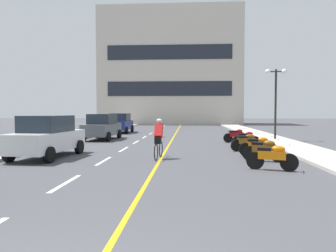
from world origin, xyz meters
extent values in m
plane|color=#47474C|center=(0.00, 21.00, 0.00)|extent=(140.00, 140.00, 0.00)
cube|color=#B7B2A8|center=(-7.20, 24.00, 0.06)|extent=(2.40, 72.00, 0.12)
cube|color=#B7B2A8|center=(7.20, 24.00, 0.06)|extent=(2.40, 72.00, 0.12)
cube|color=silver|center=(-2.00, 6.00, 0.00)|extent=(0.14, 2.20, 0.01)
cube|color=silver|center=(-2.00, 10.00, 0.00)|extent=(0.14, 2.20, 0.01)
cube|color=silver|center=(-2.00, 14.00, 0.00)|extent=(0.14, 2.20, 0.01)
cube|color=silver|center=(-2.00, 18.00, 0.00)|extent=(0.14, 2.20, 0.01)
cube|color=silver|center=(-2.00, 22.00, 0.00)|extent=(0.14, 2.20, 0.01)
cube|color=silver|center=(-2.00, 26.00, 0.00)|extent=(0.14, 2.20, 0.01)
cube|color=silver|center=(-2.00, 30.00, 0.00)|extent=(0.14, 2.20, 0.01)
cube|color=silver|center=(-2.00, 34.00, 0.00)|extent=(0.14, 2.20, 0.01)
cube|color=silver|center=(-2.00, 38.00, 0.00)|extent=(0.14, 2.20, 0.01)
cube|color=silver|center=(-2.00, 42.00, 0.00)|extent=(0.14, 2.20, 0.01)
cube|color=silver|center=(-2.00, 46.00, 0.00)|extent=(0.14, 2.20, 0.01)
cube|color=gold|center=(0.25, 24.00, 0.00)|extent=(0.12, 66.00, 0.01)
cube|color=beige|center=(-1.48, 49.36, 8.98)|extent=(22.02, 8.71, 17.96)
cube|color=#1E232D|center=(-1.48, 44.95, 5.39)|extent=(18.50, 0.10, 2.16)
cube|color=#1E232D|center=(-1.48, 44.95, 10.78)|extent=(18.50, 0.10, 2.16)
cylinder|color=black|center=(7.35, 19.71, 2.49)|extent=(0.14, 0.14, 4.74)
cylinder|color=black|center=(7.35, 19.71, 4.71)|extent=(1.10, 0.08, 0.08)
sphere|color=white|center=(6.80, 19.71, 4.71)|extent=(0.36, 0.36, 0.36)
sphere|color=white|center=(7.90, 19.71, 4.71)|extent=(0.36, 0.36, 0.36)
cylinder|color=black|center=(-5.46, 12.30, 0.32)|extent=(0.27, 0.65, 0.64)
cylinder|color=black|center=(-3.76, 12.17, 0.32)|extent=(0.27, 0.65, 0.64)
cylinder|color=black|center=(-5.67, 9.51, 0.32)|extent=(0.27, 0.65, 0.64)
cylinder|color=black|center=(-3.97, 9.38, 0.32)|extent=(0.27, 0.65, 0.64)
cube|color=silver|center=(-4.71, 10.84, 0.72)|extent=(2.01, 4.32, 0.80)
cube|color=#1E2833|center=(-4.71, 10.84, 1.47)|extent=(1.72, 2.31, 0.70)
cylinder|color=black|center=(-5.48, 21.13, 0.32)|extent=(0.25, 0.65, 0.64)
cylinder|color=black|center=(-3.79, 21.05, 0.32)|extent=(0.25, 0.65, 0.64)
cylinder|color=black|center=(-5.62, 18.33, 0.32)|extent=(0.25, 0.65, 0.64)
cylinder|color=black|center=(-3.92, 18.25, 0.32)|extent=(0.25, 0.65, 0.64)
cube|color=#4C5156|center=(-4.70, 19.69, 0.72)|extent=(1.90, 4.28, 0.80)
cube|color=#1E2833|center=(-4.70, 19.69, 1.47)|extent=(1.66, 2.27, 0.70)
cylinder|color=black|center=(-5.80, 28.30, 0.32)|extent=(0.22, 0.64, 0.64)
cylinder|color=black|center=(-4.10, 28.29, 0.32)|extent=(0.22, 0.64, 0.64)
cylinder|color=black|center=(-5.81, 25.50, 0.32)|extent=(0.22, 0.64, 0.64)
cylinder|color=black|center=(-4.11, 25.49, 0.32)|extent=(0.22, 0.64, 0.64)
cube|color=navy|center=(-4.96, 26.90, 0.72)|extent=(1.72, 4.21, 0.80)
cube|color=#1E2833|center=(-4.96, 26.90, 1.47)|extent=(1.57, 2.21, 0.70)
cylinder|color=black|center=(4.76, 8.19, 0.30)|extent=(0.60, 0.28, 0.60)
cylinder|color=black|center=(3.72, 8.52, 0.30)|extent=(0.60, 0.28, 0.60)
cube|color=orange|center=(4.24, 8.36, 0.52)|extent=(0.94, 0.54, 0.28)
ellipsoid|color=orange|center=(4.43, 8.29, 0.74)|extent=(0.49, 0.36, 0.22)
cube|color=black|center=(4.00, 8.43, 0.72)|extent=(0.49, 0.36, 0.10)
cylinder|color=silver|center=(4.76, 8.19, 0.90)|extent=(0.21, 0.58, 0.03)
cylinder|color=black|center=(4.94, 10.13, 0.30)|extent=(0.60, 0.28, 0.60)
cylinder|color=black|center=(3.89, 10.47, 0.30)|extent=(0.60, 0.28, 0.60)
cube|color=brown|center=(4.42, 10.30, 0.52)|extent=(0.94, 0.55, 0.28)
ellipsoid|color=brown|center=(4.61, 10.24, 0.74)|extent=(0.49, 0.37, 0.22)
cube|color=black|center=(4.18, 10.38, 0.72)|extent=(0.49, 0.37, 0.10)
cylinder|color=silver|center=(4.94, 10.13, 0.90)|extent=(0.22, 0.58, 0.03)
cylinder|color=black|center=(5.07, 11.78, 0.30)|extent=(0.60, 0.12, 0.60)
cylinder|color=black|center=(3.97, 11.82, 0.30)|extent=(0.60, 0.12, 0.60)
cube|color=orange|center=(4.52, 11.80, 0.52)|extent=(0.91, 0.31, 0.28)
ellipsoid|color=orange|center=(4.72, 11.79, 0.74)|extent=(0.45, 0.25, 0.22)
cube|color=black|center=(4.27, 11.81, 0.72)|extent=(0.45, 0.25, 0.10)
cylinder|color=silver|center=(5.07, 11.78, 0.90)|extent=(0.05, 0.60, 0.03)
cylinder|color=black|center=(4.85, 13.87, 0.30)|extent=(0.60, 0.29, 0.60)
cylinder|color=black|center=(3.81, 13.52, 0.30)|extent=(0.60, 0.29, 0.60)
cube|color=brown|center=(4.33, 13.69, 0.52)|extent=(0.94, 0.56, 0.28)
ellipsoid|color=brown|center=(4.52, 13.76, 0.74)|extent=(0.49, 0.37, 0.22)
cube|color=black|center=(4.10, 13.61, 0.72)|extent=(0.49, 0.37, 0.10)
cylinder|color=silver|center=(4.85, 13.87, 0.90)|extent=(0.22, 0.58, 0.03)
cylinder|color=black|center=(5.17, 15.72, 0.30)|extent=(0.61, 0.24, 0.60)
cylinder|color=black|center=(4.11, 15.45, 0.30)|extent=(0.61, 0.24, 0.60)
cube|color=maroon|center=(4.64, 15.59, 0.52)|extent=(0.94, 0.49, 0.28)
ellipsoid|color=maroon|center=(4.83, 15.64, 0.74)|extent=(0.49, 0.34, 0.22)
cube|color=black|center=(4.40, 15.53, 0.72)|extent=(0.49, 0.34, 0.10)
cylinder|color=silver|center=(5.17, 15.72, 0.90)|extent=(0.18, 0.59, 0.03)
cylinder|color=black|center=(5.01, 18.23, 0.30)|extent=(0.61, 0.23, 0.60)
cylinder|color=black|center=(3.94, 18.00, 0.30)|extent=(0.61, 0.23, 0.60)
cube|color=maroon|center=(4.48, 18.11, 0.52)|extent=(0.94, 0.47, 0.28)
ellipsoid|color=maroon|center=(4.67, 18.16, 0.74)|extent=(0.48, 0.33, 0.22)
cube|color=black|center=(4.23, 18.06, 0.72)|extent=(0.48, 0.33, 0.10)
cylinder|color=silver|center=(5.01, 18.23, 0.90)|extent=(0.16, 0.59, 0.03)
torus|color=black|center=(0.20, 11.33, 0.34)|extent=(0.11, 0.72, 0.72)
torus|color=black|center=(0.10, 10.29, 0.34)|extent=(0.11, 0.72, 0.72)
cylinder|color=red|center=(0.15, 10.78, 0.64)|extent=(0.13, 0.95, 0.04)
cube|color=black|center=(0.13, 10.64, 0.86)|extent=(0.12, 0.21, 0.06)
cylinder|color=red|center=(0.19, 11.23, 0.89)|extent=(0.42, 0.07, 0.03)
cube|color=black|center=(0.14, 10.68, 0.79)|extent=(0.27, 0.38, 0.28)
cube|color=red|center=(0.15, 10.83, 1.19)|extent=(0.36, 0.48, 0.61)
sphere|color=tan|center=(0.16, 10.96, 1.54)|extent=(0.20, 0.20, 0.20)
ellipsoid|color=white|center=(0.16, 10.96, 1.61)|extent=(0.24, 0.26, 0.16)
camera|label=1|loc=(1.41, -2.61, 2.00)|focal=34.18mm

